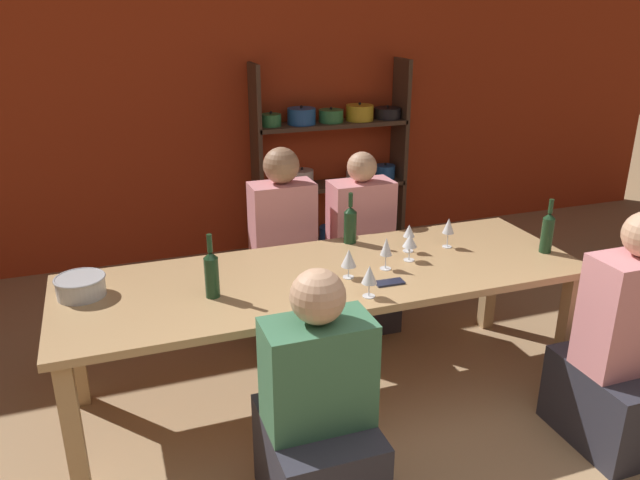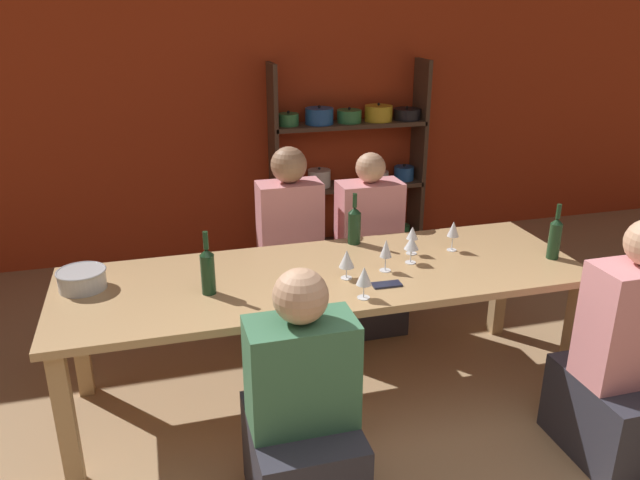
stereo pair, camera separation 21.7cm
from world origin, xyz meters
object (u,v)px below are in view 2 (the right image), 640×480
Objects in this scene: wine_glass_red_a at (364,277)px; person_far_a at (291,265)px; wine_glass_empty_b at (412,234)px; wine_glass_white_b at (386,249)px; mixing_bowl at (82,279)px; wine_glass_white_a at (347,259)px; shelf_unit at (348,170)px; dining_table at (325,286)px; wine_bottle_green at (555,237)px; person_near_b at (302,430)px; wine_glass_white_c at (453,230)px; wine_bottle_amber at (208,270)px; person_near_a at (623,374)px; person_far_b at (368,264)px; cell_phone at (387,284)px; wine_bottle_dark at (354,224)px; wine_glass_empty_a at (411,243)px.

wine_glass_red_a is 0.13× the size of person_far_a.
wine_glass_white_b reaches higher than wine_glass_empty_b.
wine_glass_white_a is (1.31, -0.24, 0.05)m from mixing_bowl.
shelf_unit is 0.59× the size of dining_table.
person_near_b is (-1.62, -0.66, -0.47)m from wine_bottle_green.
wine_glass_empty_b is at bearing 176.09° from wine_glass_white_c.
person_near_b reaches higher than wine_bottle_amber.
wine_glass_white_b is 0.15× the size of person_near_a.
mixing_bowl is at bearing 172.56° from wine_glass_white_b.
wine_bottle_amber is at bearing -178.67° from wine_glass_white_b.
wine_glass_white_c is (1.42, 0.19, 0.00)m from wine_bottle_amber.
wine_glass_white_c is at bearing 152.51° from wine_bottle_green.
person_far_b is (0.53, -0.05, -0.03)m from person_far_a.
person_near_b is at bearing -112.33° from dining_table.
wine_glass_white_a is at bearing 177.60° from wine_bottle_green.
person_far_a is at bearing 78.63° from person_near_b.
wine_glass_white_b is at bearing 110.79° from person_far_a.
shelf_unit is at bearing 100.80° from wine_bottle_green.
person_far_b is at bearing 19.29° from mixing_bowl.
wine_glass_white_a is 0.24m from wine_glass_red_a.
person_far_a reaches higher than cell_phone.
wine_glass_empty_b is at bearing 25.74° from wine_glass_white_a.
wine_glass_white_c is at bearing 7.83° from dining_table.
wine_glass_empty_a is at bearing -60.73° from wine_bottle_dark.
dining_table is 2.41× the size of person_near_b.
person_far_a is at bearing 104.47° from cell_phone.
wine_glass_white_a is 0.97× the size of wine_glass_empty_b.
wine_glass_empty_a is at bearing -4.60° from mixing_bowl.
shelf_unit is 2.09m from wine_glass_empty_b.
wine_glass_white_a is (-0.75, -2.28, 0.15)m from shelf_unit.
shelf_unit is 10.08× the size of wine_glass_empty_b.
wine_glass_red_a reaches higher than cell_phone.
wine_glass_red_a is (-0.19, -0.71, -0.01)m from wine_bottle_dark.
wine_glass_empty_b is at bearing 12.94° from dining_table.
wine_bottle_green is 0.26× the size of person_near_a.
shelf_unit is at bearing -121.55° from person_far_a.
wine_glass_red_a is at bearing -106.45° from shelf_unit.
wine_glass_white_c reaches higher than wine_glass_empty_a.
wine_bottle_dark is at bearing 152.83° from wine_glass_white_c.
shelf_unit is 2.49m from cell_phone.
person_near_b is at bearing -68.11° from wine_bottle_amber.
mixing_bowl is at bearing 160.09° from wine_glass_red_a.
wine_glass_white_a is 0.24m from cell_phone.
wine_glass_white_a reaches higher than cell_phone.
wine_glass_white_b is (1.54, -0.20, 0.07)m from mixing_bowl.
wine_bottle_green is 1.20m from wine_glass_red_a.
wine_glass_white_b is (0.03, -0.43, 0.00)m from wine_bottle_dark.
wine_glass_empty_b is 1.07× the size of cell_phone.
person_far_a is 1.05× the size of person_far_b.
mixing_bowl is at bearing 28.35° from person_far_a.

